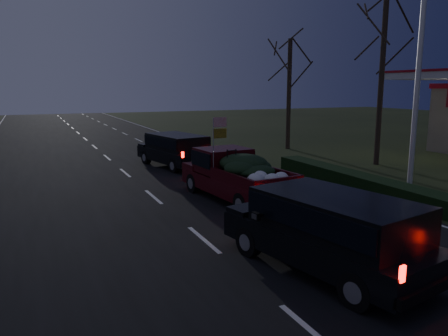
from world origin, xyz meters
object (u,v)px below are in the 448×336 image
object	(u,v)px
light_pole	(420,46)
pickup_truck	(235,172)
rear_suv	(331,225)
lead_suv	(176,147)

from	to	relation	value
light_pole	pickup_truck	bearing A→B (deg)	167.72
rear_suv	light_pole	bearing A→B (deg)	22.04
light_pole	lead_suv	world-z (taller)	light_pole
lead_suv	pickup_truck	bearing A→B (deg)	-102.07
light_pole	lead_suv	xyz separation A→B (m)	(-6.79, 8.62, -4.47)
pickup_truck	rear_suv	xyz separation A→B (m)	(-0.83, -6.49, 0.06)
light_pole	pickup_truck	distance (m)	8.35
light_pole	rear_suv	bearing A→B (deg)	-147.10
pickup_truck	lead_suv	xyz separation A→B (m)	(0.09, 7.12, 0.02)
pickup_truck	rear_suv	distance (m)	6.54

